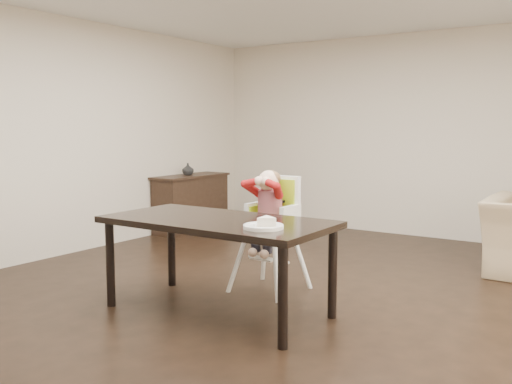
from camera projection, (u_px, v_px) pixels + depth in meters
ground at (281, 301)px, 4.81m from camera, size 7.00×7.00×0.00m
room_walls at (282, 78)px, 4.59m from camera, size 6.02×7.02×2.71m
dining_table at (218, 229)px, 4.46m from camera, size 1.80×0.90×0.75m
high_chair at (271, 206)px, 5.07m from camera, size 0.47×0.47×1.08m
plate at (265, 225)px, 4.02m from camera, size 0.32×0.32×0.08m
sideboard at (191, 203)px, 8.06m from camera, size 0.44×1.26×0.79m
vase at (188, 169)px, 7.96m from camera, size 0.20×0.21×0.16m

